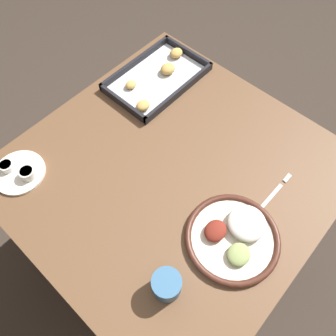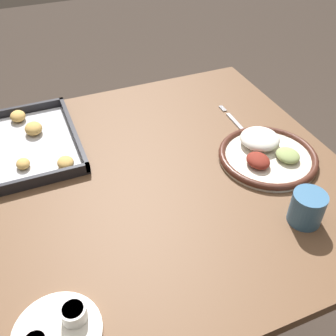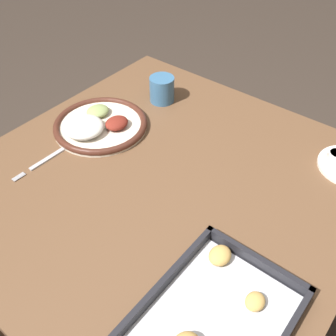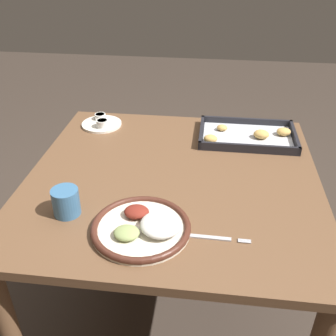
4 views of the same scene
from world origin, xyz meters
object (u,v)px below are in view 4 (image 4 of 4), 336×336
drinking_cup (66,202)px  baking_tray (248,136)px  fork (207,237)px  dinner_plate (143,227)px  saucer_plate (102,123)px

drinking_cup → baking_tray: bearing=45.0°
baking_tray → fork: bearing=-102.8°
dinner_plate → fork: size_ratio=1.30×
dinner_plate → saucer_plate: dinner_plate is taller
fork → drinking_cup: drinking_cup is taller
fork → baking_tray: 0.62m
saucer_plate → drinking_cup: bearing=-84.3°
dinner_plate → baking_tray: dinner_plate is taller
saucer_plate → drinking_cup: drinking_cup is taller
saucer_plate → baking_tray: size_ratio=0.44×
fork → saucer_plate: size_ratio=1.29×
fork → saucer_plate: bearing=127.0°
fork → saucer_plate: (-0.47, 0.65, 0.01)m
saucer_plate → baking_tray: (0.61, -0.04, 0.00)m
saucer_plate → drinking_cup: 0.60m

